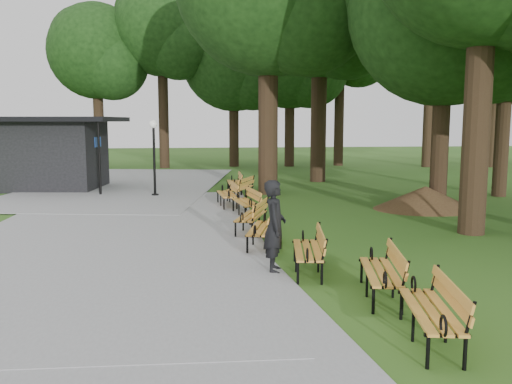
{
  "coord_description": "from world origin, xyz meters",
  "views": [
    {
      "loc": [
        -1.81,
        -11.38,
        2.99
      ],
      "look_at": [
        -0.14,
        2.81,
        1.1
      ],
      "focal_mm": 37.6,
      "sensor_mm": 36.0,
      "label": 1
    }
  ],
  "objects": [
    {
      "name": "bench_1",
      "position": [
        1.33,
        -2.84,
        0.44
      ],
      "size": [
        1.01,
        1.99,
        0.88
      ],
      "primitive_type": null,
      "rotation": [
        0.0,
        0.0,
        -1.77
      ],
      "color": "gold",
      "rests_on": "ground"
    },
    {
      "name": "lawn_tree_1",
      "position": [
        6.63,
        6.18,
        6.7
      ],
      "size": [
        6.49,
        6.49,
        9.98
      ],
      "color": "black",
      "rests_on": "ground"
    },
    {
      "name": "path",
      "position": [
        -4.0,
        3.0,
        0.03
      ],
      "size": [
        12.0,
        38.0,
        0.06
      ],
      "primitive_type": "cube",
      "color": "gray",
      "rests_on": "ground"
    },
    {
      "name": "bench_2",
      "position": [
        0.42,
        -1.18,
        0.44
      ],
      "size": [
        0.93,
        1.98,
        0.88
      ],
      "primitive_type": null,
      "rotation": [
        0.0,
        0.0,
        -1.73
      ],
      "color": "gold",
      "rests_on": "ground"
    },
    {
      "name": "ground",
      "position": [
        0.0,
        0.0,
        0.0
      ],
      "size": [
        100.0,
        100.0,
        0.0
      ],
      "primitive_type": "plane",
      "color": "#2A5618",
      "rests_on": "ground"
    },
    {
      "name": "dirt_mound",
      "position": [
        6.07,
        5.94,
        0.4
      ],
      "size": [
        2.96,
        2.96,
        0.79
      ],
      "primitive_type": "cone",
      "color": "#47301C",
      "rests_on": "ground"
    },
    {
      "name": "lamp_post",
      "position": [
        -3.33,
        10.22,
        2.2
      ],
      "size": [
        0.32,
        0.32,
        3.04
      ],
      "color": "black",
      "rests_on": "ground"
    },
    {
      "name": "bench_4",
      "position": [
        -0.27,
        2.81,
        0.44
      ],
      "size": [
        1.24,
        2.0,
        0.88
      ],
      "primitive_type": null,
      "rotation": [
        0.0,
        0.0,
        -1.91
      ],
      "color": "gold",
      "rests_on": "ground"
    },
    {
      "name": "bench_6",
      "position": [
        -0.64,
        7.25,
        0.44
      ],
      "size": [
        0.79,
        1.94,
        0.88
      ],
      "primitive_type": null,
      "rotation": [
        0.0,
        0.0,
        -1.49
      ],
      "color": "gold",
      "rests_on": "ground"
    },
    {
      "name": "kiosk",
      "position": [
        -7.89,
        13.23,
        1.59
      ],
      "size": [
        5.59,
        5.02,
        3.17
      ],
      "primitive_type": null,
      "rotation": [
        0.0,
        0.0,
        -0.13
      ],
      "color": "black",
      "rests_on": "ground"
    },
    {
      "name": "lawn_tree_4",
      "position": [
        4.39,
        14.74,
        8.28
      ],
      "size": [
        6.56,
        6.56,
        11.63
      ],
      "color": "black",
      "rests_on": "ground"
    },
    {
      "name": "bench_7",
      "position": [
        -0.02,
        8.99,
        0.44
      ],
      "size": [
        1.37,
        1.99,
        0.88
      ],
      "primitive_type": null,
      "rotation": [
        0.0,
        0.0,
        -2.0
      ],
      "color": "gold",
      "rests_on": "ground"
    },
    {
      "name": "person",
      "position": [
        -0.22,
        -1.08,
        0.92
      ],
      "size": [
        0.56,
        0.74,
        1.85
      ],
      "primitive_type": "imported",
      "rotation": [
        0.0,
        0.0,
        1.39
      ],
      "color": "black",
      "rests_on": "ground"
    },
    {
      "name": "tree_backdrop",
      "position": [
        6.55,
        22.99,
        7.95
      ],
      "size": [
        35.43,
        9.31,
        15.9
      ],
      "primitive_type": null,
      "color": "black",
      "rests_on": "ground"
    },
    {
      "name": "bench_3",
      "position": [
        -0.19,
        1.09,
        0.44
      ],
      "size": [
        1.12,
        2.0,
        0.88
      ],
      "primitive_type": null,
      "rotation": [
        0.0,
        0.0,
        -1.84
      ],
      "color": "gold",
      "rests_on": "ground"
    },
    {
      "name": "bench_0",
      "position": [
        1.35,
        -4.73,
        0.44
      ],
      "size": [
        0.99,
        1.99,
        0.88
      ],
      "primitive_type": null,
      "rotation": [
        0.0,
        0.0,
        -1.76
      ],
      "color": "gold",
      "rests_on": "ground"
    },
    {
      "name": "bench_5",
      "position": [
        -0.17,
        5.28,
        0.44
      ],
      "size": [
        0.91,
        1.97,
        0.88
      ],
      "primitive_type": null,
      "rotation": [
        0.0,
        0.0,
        -1.43
      ],
      "color": "gold",
      "rests_on": "ground"
    },
    {
      "name": "lawn_tree_5",
      "position": [
        10.4,
        8.67,
        6.79
      ],
      "size": [
        6.2,
        6.2,
        9.92
      ],
      "color": "black",
      "rests_on": "ground"
    },
    {
      "name": "bench_8",
      "position": [
        -0.11,
        10.8,
        0.44
      ],
      "size": [
        0.66,
        1.91,
        0.88
      ],
      "primitive_type": null,
      "rotation": [
        0.0,
        0.0,
        -1.58
      ],
      "color": "gold",
      "rests_on": "ground"
    }
  ]
}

